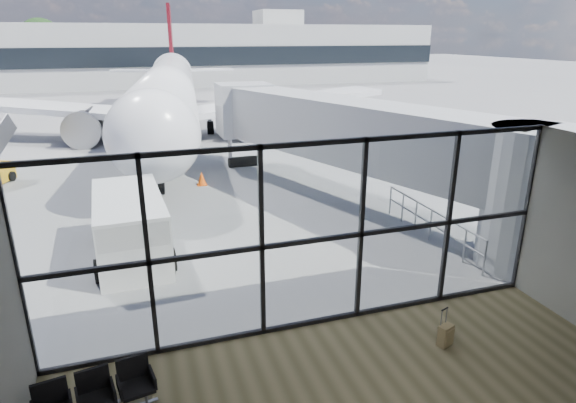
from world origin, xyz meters
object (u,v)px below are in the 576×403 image
seating_row (95,392)px  service_van (130,227)px  airliner (168,92)px  belt_loader (143,133)px  suitcase (446,335)px

seating_row → service_van: size_ratio=0.44×
airliner → belt_loader: airliner is taller
suitcase → airliner: (-3.60, 27.22, 2.61)m
seating_row → airliner: size_ratio=0.06×
seating_row → belt_loader: belt_loader is taller
seating_row → belt_loader: (1.74, 24.65, 0.08)m
airliner → seating_row: bearing=-91.2°
service_van → airliner: bearing=78.8°
belt_loader → seating_row: bearing=-105.4°
belt_loader → suitcase: bearing=-88.7°
suitcase → belt_loader: belt_loader is taller
seating_row → belt_loader: size_ratio=0.52×
suitcase → service_van: 9.58m
service_van → belt_loader: bearing=83.9°
service_van → suitcase: bearing=-49.7°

